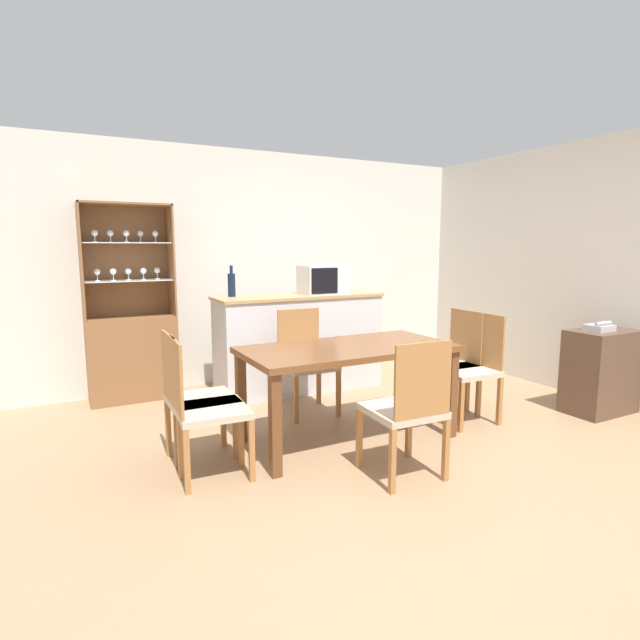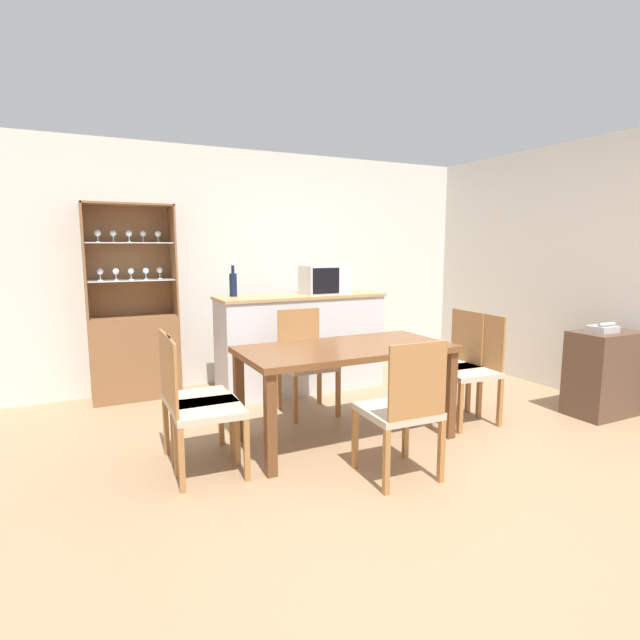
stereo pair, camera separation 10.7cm
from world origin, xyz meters
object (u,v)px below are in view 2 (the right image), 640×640
object	(u,v)px
display_cabinet	(134,342)
dining_chair_side_left_near	(200,407)
dining_chair_side_right_near	(471,369)
microwave	(325,280)
dining_chair_side_left_far	(192,397)
dining_chair_head_far	(306,362)
dining_chair_head_near	(402,409)
side_cabinet	(604,373)
telephone	(603,329)
dining_chair_side_right_far	(451,363)
wine_bottle	(233,284)
dining_table	(346,358)

from	to	relation	value
display_cabinet	dining_chair_side_left_near	size ratio (longest dim) A/B	2.05
dining_chair_side_right_near	microwave	xyz separation A→B (m)	(-0.64, 1.52, 0.69)
dining_chair_side_left_far	microwave	distance (m)	2.23
dining_chair_side_left_near	dining_chair_head_far	bearing A→B (deg)	130.32
dining_chair_head_near	side_cabinet	xyz separation A→B (m)	(2.38, 0.23, -0.09)
dining_chair_side_right_near	dining_chair_side_left_far	xyz separation A→B (m)	(-2.32, 0.25, 0.00)
dining_chair_side_left_far	dining_chair_head_near	xyz separation A→B (m)	(1.16, -0.87, 0.00)
dining_chair_side_left_far	telephone	bearing A→B (deg)	79.40
dining_chair_side_right_far	dining_chair_side_right_near	bearing A→B (deg)	-177.70
microwave	telephone	world-z (taller)	microwave
display_cabinet	microwave	world-z (taller)	display_cabinet
dining_chair_side_left_near	dining_chair_head_near	world-z (taller)	same
dining_chair_side_left_far	wine_bottle	size ratio (longest dim) A/B	3.00
dining_chair_side_left_near	dining_chair_head_near	distance (m)	1.32
wine_bottle	side_cabinet	bearing A→B (deg)	-36.78
microwave	wine_bottle	bearing A→B (deg)	169.41
side_cabinet	telephone	xyz separation A→B (m)	(-0.08, -0.00, 0.41)
dining_chair_side_left_far	dining_chair_head_near	world-z (taller)	same
wine_bottle	dining_chair_head_far	bearing A→B (deg)	-63.09
dining_chair_side_left_far	dining_chair_head_far	size ratio (longest dim) A/B	1.00
dining_chair_side_left_near	dining_chair_head_far	world-z (taller)	same
microwave	telephone	bearing A→B (deg)	-47.15
side_cabinet	wine_bottle	bearing A→B (deg)	143.22
wine_bottle	dining_table	bearing A→B (deg)	-75.17
dining_table	telephone	bearing A→B (deg)	-12.69
dining_chair_head_far	dining_chair_side_left_far	bearing A→B (deg)	30.52
dining_chair_head_near	wine_bottle	distance (m)	2.45
dining_table	dining_chair_head_near	world-z (taller)	dining_chair_head_near
dining_chair_side_right_near	dining_chair_side_left_far	world-z (taller)	same
dining_table	dining_chair_side_left_far	distance (m)	1.18
display_cabinet	telephone	xyz separation A→B (m)	(3.65, -2.42, 0.23)
display_cabinet	dining_chair_side_left_far	bearing A→B (deg)	-84.14
dining_chair_head_near	telephone	distance (m)	2.34
dining_chair_head_far	dining_chair_side_left_near	bearing A→B (deg)	38.84
dining_chair_side_right_near	telephone	distance (m)	1.25
display_cabinet	dining_chair_head_near	world-z (taller)	display_cabinet
display_cabinet	dining_chair_side_right_near	distance (m)	3.23
dining_table	dining_chair_head_far	xyz separation A→B (m)	(0.00, 0.75, -0.19)
dining_chair_head_far	dining_chair_side_right_near	bearing A→B (deg)	145.20
dining_chair_side_right_far	dining_chair_head_far	xyz separation A→B (m)	(-1.16, 0.63, 0.00)
dining_chair_side_right_far	telephone	world-z (taller)	dining_chair_side_right_far
dining_chair_side_left_near	side_cabinet	xyz separation A→B (m)	(3.54, -0.40, -0.09)
dining_chair_head_far	dining_chair_head_near	distance (m)	1.50
dining_chair_side_left_far	side_cabinet	world-z (taller)	dining_chair_side_left_far
dining_chair_side_left_near	dining_table	bearing A→B (deg)	99.43
dining_chair_head_far	telephone	xyz separation A→B (m)	(2.30, -1.27, 0.33)
wine_bottle	telephone	bearing A→B (deg)	-37.58
dining_chair_side_right_far	side_cabinet	xyz separation A→B (m)	(1.22, -0.63, -0.09)
dining_table	dining_chair_head_far	bearing A→B (deg)	89.85
dining_table	side_cabinet	world-z (taller)	side_cabinet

